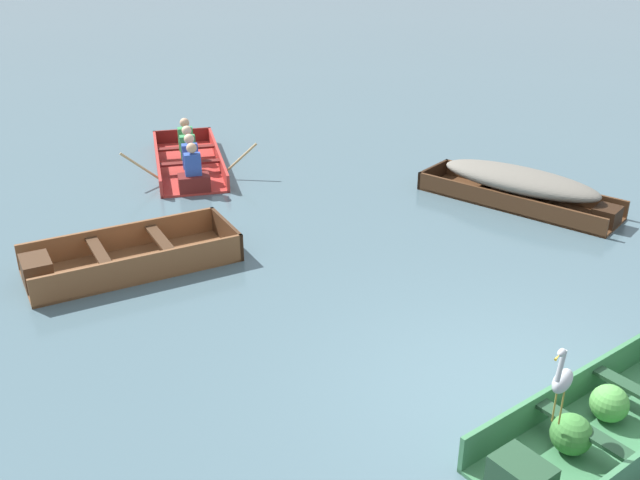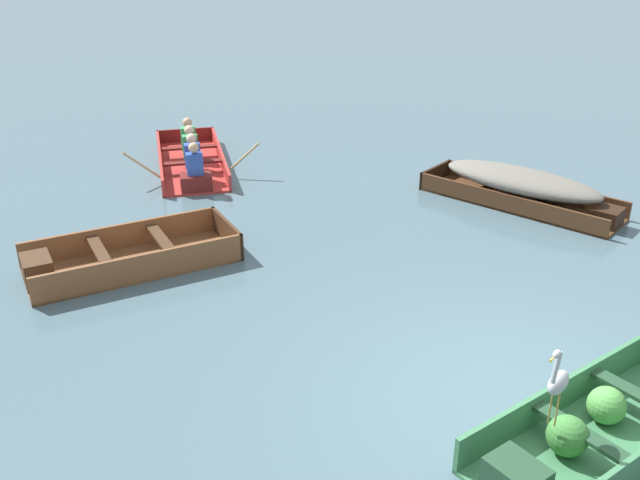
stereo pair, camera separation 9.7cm
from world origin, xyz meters
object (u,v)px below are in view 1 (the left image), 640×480
skiff_dark_varnish_mid_moored (521,185)px  rowboat_red_with_crew (189,160)px  heron_on_dinghy (562,379)px  skiff_wooden_brown_near_moored (122,259)px  dinghy_green_foreground (606,424)px

skiff_dark_varnish_mid_moored → rowboat_red_with_crew: 6.03m
rowboat_red_with_crew → heron_on_dinghy: (-1.76, -8.84, 0.67)m
rowboat_red_with_crew → heron_on_dinghy: 9.04m
skiff_wooden_brown_near_moored → skiff_dark_varnish_mid_moored: bearing=-19.9°
dinghy_green_foreground → skiff_dark_varnish_mid_moored: bearing=42.0°
skiff_wooden_brown_near_moored → rowboat_red_with_crew: (2.85, 2.87, 0.07)m
skiff_dark_varnish_mid_moored → rowboat_red_with_crew: rowboat_red_with_crew is taller
dinghy_green_foreground → skiff_dark_varnish_mid_moored: (4.37, 3.94, 0.18)m
skiff_wooden_brown_near_moored → dinghy_green_foreground: bearing=-74.2°
skiff_wooden_brown_near_moored → rowboat_red_with_crew: 4.04m
rowboat_red_with_crew → heron_on_dinghy: heron_on_dinghy is taller
skiff_wooden_brown_near_moored → heron_on_dinghy: bearing=-79.6°
heron_on_dinghy → skiff_dark_varnish_mid_moored: bearing=36.9°
skiff_wooden_brown_near_moored → skiff_dark_varnish_mid_moored: skiff_dark_varnish_mid_moored is taller
skiff_wooden_brown_near_moored → heron_on_dinghy: size_ratio=3.59×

